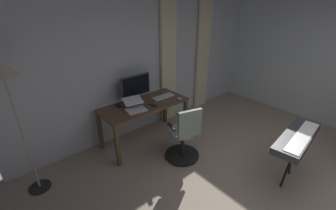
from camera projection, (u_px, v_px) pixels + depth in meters
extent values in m
cube|color=silver|center=(151.00, 62.00, 4.29)|extent=(5.41, 0.10, 2.59)
cube|color=beige|center=(203.00, 56.00, 5.06)|extent=(0.36, 0.06, 2.42)
cube|color=beige|center=(168.00, 64.00, 4.45)|extent=(0.36, 0.06, 2.42)
cube|color=brown|center=(144.00, 105.00, 3.88)|extent=(1.52, 0.68, 0.04)
cube|color=brown|center=(185.00, 117.00, 4.26)|extent=(0.06, 0.06, 0.71)
cube|color=brown|center=(118.00, 147.00, 3.41)|extent=(0.06, 0.06, 0.71)
cube|color=brown|center=(165.00, 107.00, 4.67)|extent=(0.06, 0.06, 0.71)
cube|color=brown|center=(100.00, 131.00, 3.82)|extent=(0.06, 0.06, 0.71)
cylinder|color=black|center=(182.00, 154.00, 3.74)|extent=(0.56, 0.56, 0.02)
sphere|color=black|center=(195.00, 151.00, 3.85)|extent=(0.05, 0.05, 0.05)
sphere|color=black|center=(180.00, 146.00, 3.98)|extent=(0.05, 0.05, 0.05)
sphere|color=black|center=(167.00, 153.00, 3.79)|extent=(0.05, 0.05, 0.05)
sphere|color=black|center=(175.00, 164.00, 3.55)|extent=(0.05, 0.05, 0.05)
sphere|color=black|center=(194.00, 163.00, 3.58)|extent=(0.05, 0.05, 0.05)
cylinder|color=black|center=(182.00, 144.00, 3.65)|extent=(0.06, 0.06, 0.42)
cylinder|color=gray|center=(183.00, 131.00, 3.55)|extent=(0.54, 0.54, 0.05)
cube|color=gray|center=(190.00, 124.00, 3.28)|extent=(0.37, 0.15, 0.43)
cube|color=black|center=(171.00, 127.00, 3.42)|extent=(0.10, 0.24, 0.03)
cube|color=black|center=(194.00, 121.00, 3.57)|extent=(0.10, 0.24, 0.03)
cylinder|color=#333338|center=(137.00, 99.00, 4.02)|extent=(0.18, 0.18, 0.01)
cylinder|color=#333338|center=(137.00, 97.00, 4.00)|extent=(0.04, 0.04, 0.07)
cube|color=#333338|center=(136.00, 86.00, 3.91)|extent=(0.57, 0.03, 0.38)
cube|color=black|center=(136.00, 86.00, 3.90)|extent=(0.53, 0.01, 0.33)
cube|color=silver|center=(163.00, 97.00, 4.11)|extent=(0.43, 0.14, 0.02)
cube|color=white|center=(136.00, 110.00, 3.63)|extent=(0.35, 0.28, 0.02)
cube|color=white|center=(133.00, 101.00, 3.67)|extent=(0.34, 0.28, 0.07)
ellipsoid|color=silver|center=(180.00, 99.00, 4.03)|extent=(0.06, 0.10, 0.04)
cube|color=#232328|center=(118.00, 106.00, 3.79)|extent=(0.09, 0.15, 0.01)
cube|color=black|center=(153.00, 105.00, 3.81)|extent=(0.08, 0.15, 0.01)
cylinder|color=black|center=(290.00, 161.00, 3.12)|extent=(0.39, 0.07, 0.69)
cylinder|color=black|center=(290.00, 161.00, 3.12)|extent=(0.39, 0.07, 0.69)
cube|color=#333338|center=(297.00, 138.00, 2.96)|extent=(1.08, 0.43, 0.09)
cube|color=white|center=(303.00, 136.00, 2.90)|extent=(0.98, 0.28, 0.01)
cylinder|color=black|center=(40.00, 187.00, 3.13)|extent=(0.28, 0.28, 0.02)
cylinder|color=#A5A5A8|center=(25.00, 139.00, 2.79)|extent=(0.03, 0.03, 1.61)
cone|color=beige|center=(2.00, 69.00, 2.41)|extent=(0.31, 0.31, 0.18)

